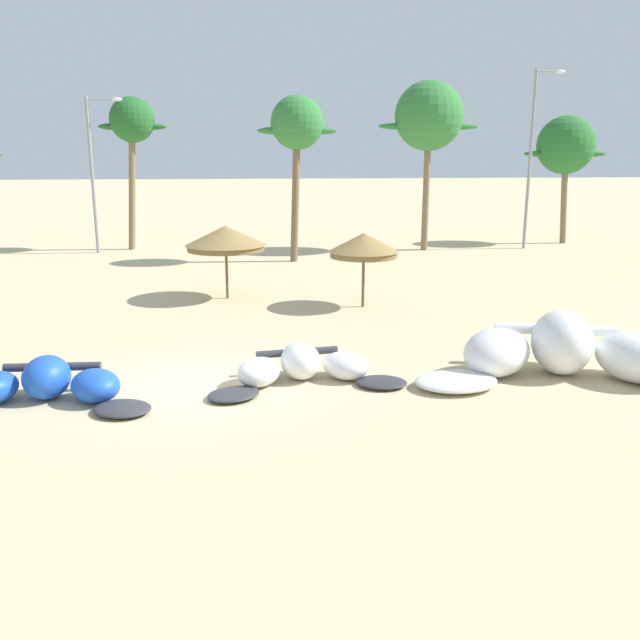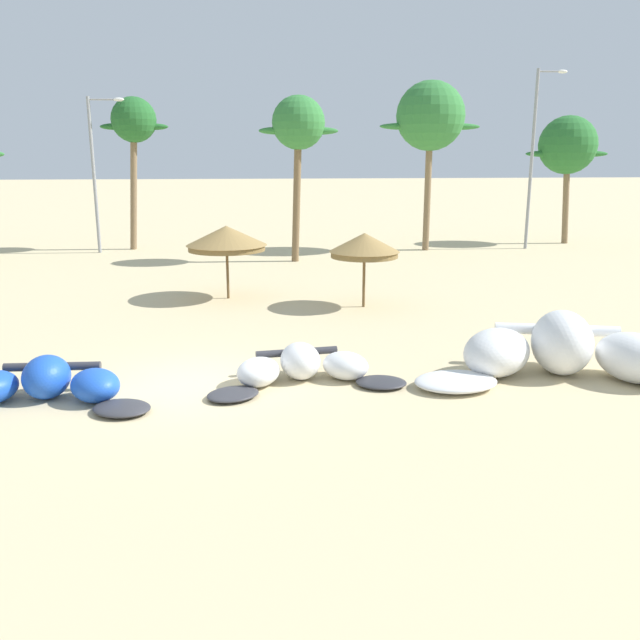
{
  "view_description": "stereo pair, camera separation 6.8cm",
  "coord_description": "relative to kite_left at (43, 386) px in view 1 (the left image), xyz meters",
  "views": [
    {
      "loc": [
        1.52,
        -15.21,
        5.33
      ],
      "look_at": [
        3.32,
        2.0,
        1.0
      ],
      "focal_mm": 37.57,
      "sensor_mm": 36.0,
      "label": 1
    },
    {
      "loc": [
        1.59,
        -15.21,
        5.33
      ],
      "look_at": [
        3.32,
        2.0,
        1.0
      ],
      "focal_mm": 37.57,
      "sensor_mm": 36.0,
      "label": 2
    }
  ],
  "objects": [
    {
      "name": "palm_center_left",
      "position": [
        6.99,
        19.14,
        6.21
      ],
      "size": [
        3.87,
        2.58,
        8.04
      ],
      "color": "brown",
      "rests_on": "ground"
    },
    {
      "name": "beach_umbrella_middle",
      "position": [
        8.53,
        8.56,
        1.84
      ],
      "size": [
        2.48,
        2.48,
        2.63
      ],
      "color": "brown",
      "rests_on": "ground"
    },
    {
      "name": "palm_left_of_gap",
      "position": [
        -1.66,
        24.41,
        6.5
      ],
      "size": [
        3.67,
        2.45,
        8.31
      ],
      "color": "#7F6647",
      "rests_on": "ground"
    },
    {
      "name": "palm_center_right",
      "position": [
        14.35,
        22.39,
        6.82
      ],
      "size": [
        5.55,
        3.7,
        9.12
      ],
      "color": "#7F6647",
      "rests_on": "ground"
    },
    {
      "name": "beach_umbrella_near_van",
      "position": [
        3.69,
        10.49,
        1.9
      ],
      "size": [
        2.99,
        2.99,
        2.73
      ],
      "color": "brown",
      "rests_on": "ground"
    },
    {
      "name": "ground_plane",
      "position": [
        3.07,
        0.8,
        -0.37
      ],
      "size": [
        260.0,
        260.0,
        0.0
      ],
      "primitive_type": "plane",
      "color": "beige"
    },
    {
      "name": "kite_center",
      "position": [
        12.1,
        0.39,
        0.23
      ],
      "size": [
        7.4,
        4.38,
        1.58
      ],
      "color": "white",
      "rests_on": "ground"
    },
    {
      "name": "kite_left",
      "position": [
        0.0,
        0.0,
        0.0
      ],
      "size": [
        5.21,
        2.44,
        0.97
      ],
      "color": "#333338",
      "rests_on": "ground"
    },
    {
      "name": "palm_right_of_gap",
      "position": [
        23.18,
        24.45,
        5.34
      ],
      "size": [
        5.06,
        3.37,
        7.47
      ],
      "color": "#7F6647",
      "rests_on": "ground"
    },
    {
      "name": "lamppost_east_center",
      "position": [
        20.34,
        22.44,
        5.04
      ],
      "size": [
        1.73,
        0.24,
        9.75
      ],
      "color": "gray",
      "rests_on": "ground"
    },
    {
      "name": "kite_left_of_center",
      "position": [
        5.77,
        0.75,
        -0.03
      ],
      "size": [
        4.9,
        2.55,
        0.89
      ],
      "color": "#333338",
      "rests_on": "ground"
    },
    {
      "name": "lamppost_west_center",
      "position": [
        -3.54,
        23.18,
        4.27
      ],
      "size": [
        1.93,
        0.24,
        8.19
      ],
      "color": "gray",
      "rests_on": "ground"
    }
  ]
}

